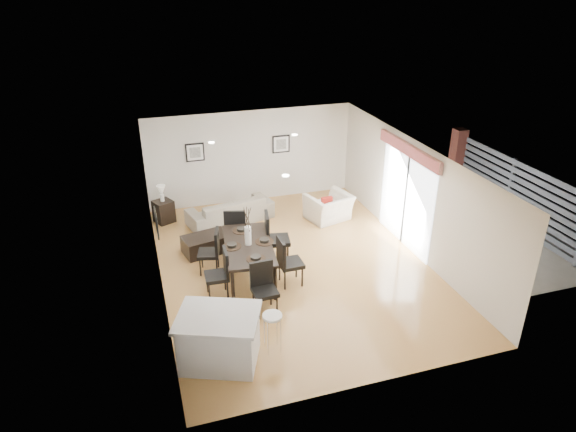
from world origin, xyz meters
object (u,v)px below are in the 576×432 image
object	(u,v)px
dining_chair_wnear	(221,271)
sofa	(230,210)
kitchen_island	(219,338)
armchair	(329,207)
dining_table	(248,248)
dining_chair_efar	(273,235)
side_table	(164,211)
dining_chair_head	(263,284)
bar_stool	(272,320)
dining_chair_enear	(287,259)
coffee_table	(206,244)
dining_chair_wfar	(212,249)
dining_chair_foot	(235,228)

from	to	relation	value
dining_chair_wnear	sofa	bearing A→B (deg)	168.40
sofa	kitchen_island	world-z (taller)	kitchen_island
armchair	dining_table	distance (m)	3.58
sofa	dining_chair_efar	size ratio (longest dim) A/B	1.88
side_table	dining_chair_head	bearing A→B (deg)	-71.75
dining_chair_wnear	bar_stool	bearing A→B (deg)	18.29
dining_chair_enear	coffee_table	distance (m)	2.45
bar_stool	dining_chair_head	bearing A→B (deg)	82.38
dining_table	coffee_table	bearing A→B (deg)	124.13
dining_table	coffee_table	xyz separation A→B (m)	(-0.73, 1.44, -0.54)
dining_chair_wfar	dining_chair_head	size ratio (longest dim) A/B	0.99
dining_chair_efar	coffee_table	bearing A→B (deg)	67.96
armchair	dining_chair_head	size ratio (longest dim) A/B	1.05
side_table	dining_chair_efar	bearing A→B (deg)	-52.23
sofa	dining_chair_head	xyz separation A→B (m)	(-0.18, -4.19, 0.26)
dining_chair_foot	dining_chair_efar	bearing A→B (deg)	150.30
dining_chair_efar	armchair	bearing A→B (deg)	-40.17
dining_chair_foot	dining_table	bearing A→B (deg)	106.42
side_table	armchair	bearing A→B (deg)	-15.62
dining_chair_wfar	bar_stool	bearing A→B (deg)	25.42
side_table	coffee_table	bearing A→B (deg)	-67.68
sofa	dining_chair_efar	world-z (taller)	dining_chair_efar
dining_table	dining_chair_enear	distance (m)	0.88
dining_chair_efar	kitchen_island	xyz separation A→B (m)	(-1.83, -3.02, -0.20)
sofa	dining_chair_wnear	size ratio (longest dim) A/B	2.15
dining_chair_wfar	sofa	bearing A→B (deg)	174.82
dining_chair_wnear	coffee_table	world-z (taller)	dining_chair_wnear
coffee_table	side_table	world-z (taller)	side_table
sofa	dining_chair_foot	size ratio (longest dim) A/B	2.03
dining_chair_efar	dining_chair_foot	size ratio (longest dim) A/B	1.08
dining_chair_head	bar_stool	distance (m)	1.25
sofa	dining_table	xyz separation A→B (m)	(-0.18, -2.93, 0.42)
side_table	kitchen_island	size ratio (longest dim) A/B	0.37
armchair	dining_chair_head	world-z (taller)	dining_chair_head
armchair	coffee_table	size ratio (longest dim) A/B	1.03
dining_chair_foot	kitchen_island	xyz separation A→B (m)	(-1.10, -3.75, -0.15)
side_table	kitchen_island	xyz separation A→B (m)	(0.43, -5.94, 0.18)
sofa	dining_table	size ratio (longest dim) A/B	1.08
dining_chair_head	dining_chair_foot	bearing A→B (deg)	87.62
sofa	dining_chair_enear	size ratio (longest dim) A/B	2.07
dining_table	side_table	size ratio (longest dim) A/B	3.47
armchair	bar_stool	xyz separation A→B (m)	(-2.95, -4.73, 0.30)
dining_chair_efar	dining_chair_head	xyz separation A→B (m)	(-0.71, -1.78, -0.09)
armchair	dining_chair_head	bearing A→B (deg)	36.20
dining_chair_head	dining_chair_wnear	bearing A→B (deg)	130.79
dining_chair_head	kitchen_island	size ratio (longest dim) A/B	0.63
sofa	coffee_table	size ratio (longest dim) A/B	2.13
dining_chair_enear	dining_table	bearing A→B (deg)	53.89
dining_chair_efar	bar_stool	size ratio (longest dim) A/B	1.59
dining_chair_head	kitchen_island	world-z (taller)	dining_chair_head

